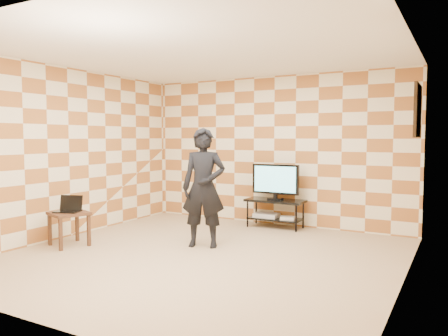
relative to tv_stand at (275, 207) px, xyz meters
The scene contains 14 objects.
floor 2.23m from the tv_stand, 93.98° to the right, with size 5.00×5.00×0.00m, color #9F8865.
wall_back 1.04m from the tv_stand, 116.86° to the left, with size 5.00×0.02×2.70m, color beige.
wall_front 4.80m from the tv_stand, 91.86° to the right, with size 5.00×0.02×2.70m, color beige.
wall_left 3.58m from the tv_stand, 140.35° to the right, with size 0.02×5.00×2.70m, color beige.
wall_right 3.36m from the tv_stand, 43.12° to the right, with size 0.02×5.00×2.70m, color beige.
ceiling 3.21m from the tv_stand, 93.98° to the right, with size 5.00×5.00×0.02m, color white.
wall_art 2.88m from the tv_stand, 15.63° to the right, with size 0.04×0.72×0.72m.
tv_stand is the anchor object (origin of this frame).
tv 0.48m from the tv_stand, 90.33° to the right, with size 0.86×0.16×0.62m.
dvd_player 0.23m from the tv_stand, behind, with size 0.42×0.30×0.07m, color silver.
game_console 0.30m from the tv_stand, 11.02° to the right, with size 0.24×0.17×0.05m, color silver.
side_table 3.43m from the tv_stand, 129.09° to the right, with size 0.64×0.64×0.50m.
laptop 3.44m from the tv_stand, 129.84° to the right, with size 0.42×0.38×0.23m.
person 1.86m from the tv_stand, 103.23° to the right, with size 0.63×0.41×1.73m, color black.
Camera 1 is at (3.03, -4.91, 1.59)m, focal length 35.00 mm.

